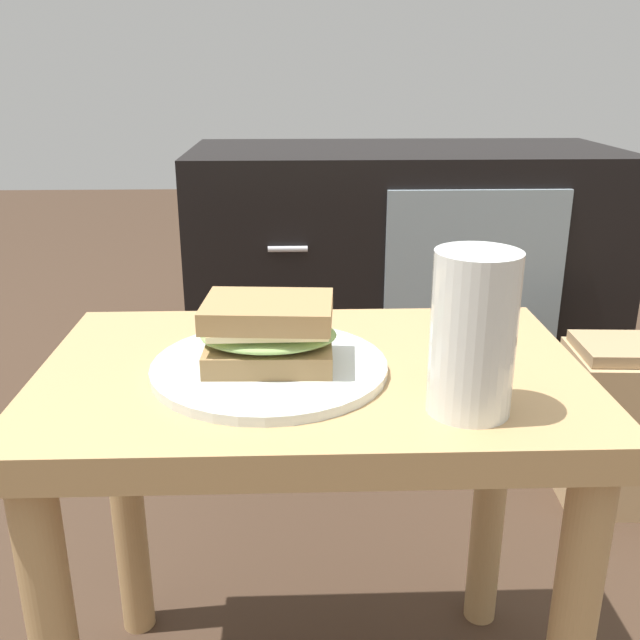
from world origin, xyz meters
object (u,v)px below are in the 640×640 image
beer_glass (473,338)px  sandwich_front (269,332)px  paper_bag (628,424)px  tv_cabinet (401,272)px  plate (270,367)px

beer_glass → sandwich_front: bearing=153.2°
sandwich_front → paper_bag: bearing=36.1°
beer_glass → paper_bag: bearing=51.2°
tv_cabinet → plate: bearing=-106.0°
plate → paper_bag: bearing=36.1°
beer_glass → paper_bag: size_ratio=0.48×
tv_cabinet → beer_glass: bearing=-95.2°
tv_cabinet → sandwich_front: (-0.28, -0.96, 0.21)m
tv_cabinet → beer_glass: size_ratio=6.53×
sandwich_front → paper_bag: size_ratio=0.45×
tv_cabinet → plate: tv_cabinet is taller
plate → beer_glass: (0.18, -0.09, 0.06)m
tv_cabinet → plate: size_ratio=4.02×
plate → paper_bag: 0.83m
plate → paper_bag: size_ratio=0.78×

